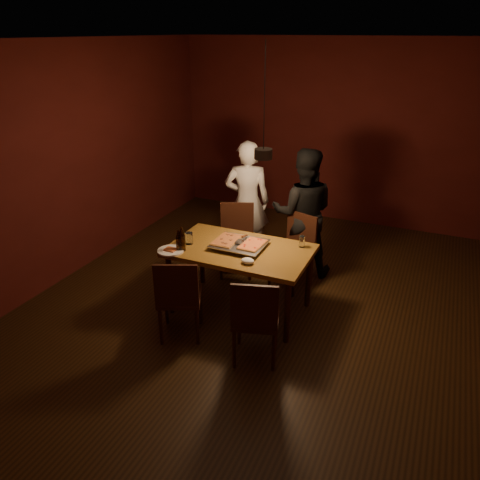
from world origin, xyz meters
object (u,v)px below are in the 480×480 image
at_px(chair_far_right, 296,244).
at_px(pizza_tray, 239,245).
at_px(plate_slice, 171,250).
at_px(beer_bottle_b, 182,239).
at_px(dining_table, 240,255).
at_px(pendant_lamp, 263,153).
at_px(chair_near_right, 255,314).
at_px(chair_far_left, 237,232).
at_px(beer_bottle_a, 179,241).
at_px(diner_dark, 303,213).
at_px(diner_white, 247,202).
at_px(chair_near_left, 178,293).

xyz_separation_m(chair_far_right, pizza_tray, (-0.40, -0.77, 0.24)).
relative_size(pizza_tray, plate_slice, 1.98).
height_order(chair_far_right, beer_bottle_b, beer_bottle_b).
relative_size(dining_table, pendant_lamp, 1.36).
bearing_deg(chair_near_right, pizza_tray, 105.55).
bearing_deg(plate_slice, chair_far_right, 48.71).
distance_m(chair_far_left, chair_far_right, 0.79).
bearing_deg(dining_table, beer_bottle_b, -151.90).
relative_size(plate_slice, pendant_lamp, 0.25).
distance_m(chair_far_right, beer_bottle_a, 1.49).
height_order(chair_near_right, beer_bottle_a, beer_bottle_a).
bearing_deg(pendant_lamp, diner_dark, 80.31).
bearing_deg(beer_bottle_a, diner_white, 85.62).
bearing_deg(chair_far_right, beer_bottle_b, 68.93).
height_order(chair_far_right, chair_near_right, same).
height_order(pizza_tray, diner_dark, diner_dark).
distance_m(chair_far_right, chair_near_left, 1.70).
relative_size(chair_far_left, chair_near_left, 0.98).
distance_m(chair_far_left, pizza_tray, 0.93).
relative_size(chair_far_right, pizza_tray, 0.97).
height_order(chair_far_right, pizza_tray, chair_far_right).
height_order(beer_bottle_a, plate_slice, beer_bottle_a).
height_order(dining_table, plate_slice, plate_slice).
height_order(pizza_tray, plate_slice, pizza_tray).
relative_size(pizza_tray, beer_bottle_b, 2.07).
bearing_deg(pizza_tray, chair_near_right, -54.84).
distance_m(chair_near_left, beer_bottle_b, 0.61).
height_order(chair_near_left, diner_white, diner_white).
distance_m(plate_slice, pendant_lamp, 1.40).
bearing_deg(beer_bottle_a, beer_bottle_b, 33.07).
distance_m(chair_near_left, diner_white, 2.02).
distance_m(dining_table, plate_slice, 0.74).
bearing_deg(chair_near_left, dining_table, 43.16).
bearing_deg(chair_far_right, plate_slice, 67.64).
distance_m(chair_far_left, chair_near_right, 1.87).
height_order(diner_dark, pendant_lamp, pendant_lamp).
bearing_deg(diner_white, chair_near_left, 73.42).
height_order(chair_far_left, chair_near_left, same).
distance_m(chair_far_right, plate_slice, 1.56).
bearing_deg(diner_dark, dining_table, 57.19).
bearing_deg(dining_table, pizza_tray, 126.35).
distance_m(dining_table, chair_near_left, 0.83).
xyz_separation_m(chair_far_right, diner_dark, (-0.03, 0.34, 0.27)).
relative_size(beer_bottle_a, beer_bottle_b, 0.86).
bearing_deg(chair_near_left, pizza_tray, 45.36).
distance_m(diner_dark, pendant_lamp, 1.37).
bearing_deg(diner_dark, plate_slice, 40.63).
xyz_separation_m(chair_far_left, beer_bottle_a, (-0.15, -1.14, 0.33)).
bearing_deg(pizza_tray, diner_white, 112.04).
distance_m(chair_near_right, pizza_tray, 1.01).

